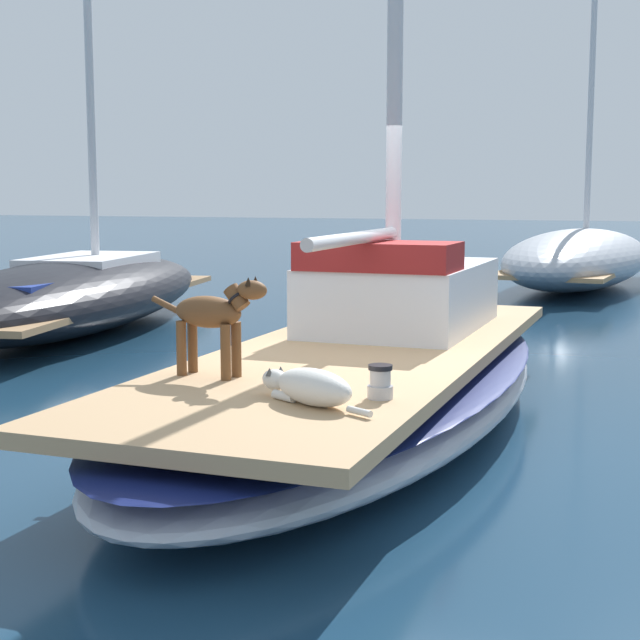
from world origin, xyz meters
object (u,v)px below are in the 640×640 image
sailboat_main (361,386)px  dog_brown (214,316)px  moored_boat_far_astern (578,258)px  moored_boat_port_side (74,292)px  dog_white (310,387)px  deck_winch (380,383)px

sailboat_main → dog_brown: (-0.57, -1.54, 0.75)m
dog_brown → moored_boat_far_astern: bearing=84.8°
moored_boat_port_side → moored_boat_far_astern: size_ratio=1.00×
dog_white → deck_winch: dog_white is taller
sailboat_main → moored_boat_far_astern: 12.49m
dog_brown → moored_boat_port_side: size_ratio=0.12×
moored_boat_port_side → moored_boat_far_astern: (6.11, 8.59, 0.07)m
dog_white → deck_winch: (0.35, 0.30, -0.01)m
sailboat_main → deck_winch: (0.69, -1.83, 0.42)m
dog_brown → moored_boat_far_astern: 14.07m
dog_brown → deck_winch: size_ratio=4.47×
dog_white → moored_boat_port_side: size_ratio=0.11×
sailboat_main → dog_white: (0.34, -2.13, 0.43)m
sailboat_main → moored_boat_far_astern: (0.70, 12.46, 0.27)m
moored_boat_port_side → dog_brown: bearing=-48.3°
dog_white → moored_boat_far_astern: size_ratio=0.11×
dog_brown → dog_white: bearing=-32.4°
moored_boat_port_side → moored_boat_far_astern: 10.54m
sailboat_main → dog_brown: dog_brown is taller
dog_brown → deck_winch: 1.34m
dog_white → deck_winch: 0.46m
dog_brown → moored_boat_port_side: bearing=131.7°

